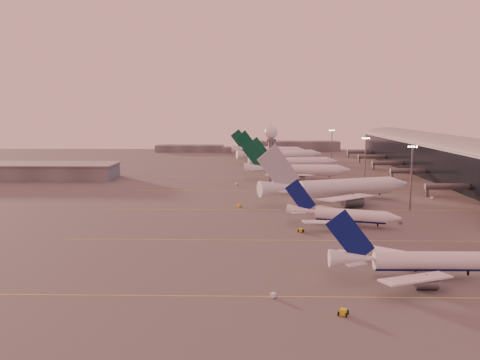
{
  "coord_description": "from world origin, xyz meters",
  "views": [
    {
      "loc": [
        -5.08,
        -134.31,
        37.9
      ],
      "look_at": [
        -9.66,
        79.19,
        8.02
      ],
      "focal_mm": 38.0,
      "sensor_mm": 36.0,
      "label": 1
    }
  ],
  "objects": [
    {
      "name": "mast_b",
      "position": [
        55.0,
        55.0,
        13.74
      ],
      "size": [
        3.6,
        0.56,
        25.0
      ],
      "color": "#585A5F",
      "rests_on": "ground"
    },
    {
      "name": "gsv_tug_hangar",
      "position": [
        40.98,
        162.05,
        0.54
      ],
      "size": [
        4.26,
        3.61,
        1.05
      ],
      "color": "slate",
      "rests_on": "ground"
    },
    {
      "name": "hangar",
      "position": [
        -120.0,
        140.0,
        4.32
      ],
      "size": [
        82.0,
        27.0,
        8.5
      ],
      "color": "slate",
      "rests_on": "ground"
    },
    {
      "name": "distant_horizon",
      "position": [
        2.62,
        325.14,
        3.89
      ],
      "size": [
        165.0,
        37.5,
        9.0
      ],
      "color": "slate",
      "rests_on": "ground"
    },
    {
      "name": "mast_d",
      "position": [
        48.0,
        200.0,
        13.74
      ],
      "size": [
        3.6,
        0.56,
        25.0
      ],
      "color": "#585A5F",
      "rests_on": "ground"
    },
    {
      "name": "widebody_white",
      "position": [
        30.76,
        73.8,
        4.23
      ],
      "size": [
        66.44,
        52.32,
        24.41
      ],
      "color": "white",
      "rests_on": "ground"
    },
    {
      "name": "narrowbody_mid",
      "position": [
        24.92,
        29.01,
        2.99
      ],
      "size": [
        36.67,
        28.81,
        14.77
      ],
      "color": "white",
      "rests_on": "ground"
    },
    {
      "name": "radar_tower",
      "position": [
        5.0,
        120.0,
        20.95
      ],
      "size": [
        6.4,
        6.4,
        31.1
      ],
      "color": "#585A5F",
      "rests_on": "ground"
    },
    {
      "name": "greentail_b",
      "position": [
        21.64,
        183.27,
        3.69
      ],
      "size": [
        57.5,
        46.21,
        20.91
      ],
      "color": "white",
      "rests_on": "ground"
    },
    {
      "name": "gsv_truck_a",
      "position": [
        -0.17,
        -35.52,
        1.05
      ],
      "size": [
        4.99,
        4.82,
        2.06
      ],
      "color": "white",
      "rests_on": "ground"
    },
    {
      "name": "gsv_tug_mid",
      "position": [
        10.59,
        20.0,
        0.56
      ],
      "size": [
        4.33,
        3.38,
        1.08
      ],
      "color": "yellow",
      "rests_on": "ground"
    },
    {
      "name": "gsv_truck_d",
      "position": [
        -12.26,
        117.85,
        1.23
      ],
      "size": [
        4.38,
        6.34,
        2.42
      ],
      "color": "white",
      "rests_on": "ground"
    },
    {
      "name": "gsv_tug_far",
      "position": [
        13.5,
        103.1,
        0.48
      ],
      "size": [
        3.49,
        3.82,
        0.94
      ],
      "color": "white",
      "rests_on": "ground"
    },
    {
      "name": "greentail_a",
      "position": [
        20.31,
        140.19,
        3.78
      ],
      "size": [
        58.9,
        47.57,
        21.39
      ],
      "color": "white",
      "rests_on": "ground"
    },
    {
      "name": "gsv_tug_near",
      "position": [
        12.13,
        -44.28,
        0.59
      ],
      "size": [
        3.79,
        4.62,
        1.14
      ],
      "color": "yellow",
      "rests_on": "ground"
    },
    {
      "name": "gsv_truck_b",
      "position": [
        45.03,
        31.91,
        1.05
      ],
      "size": [
        5.27,
        2.33,
        2.06
      ],
      "color": "slate",
      "rests_on": "ground"
    },
    {
      "name": "mast_c",
      "position": [
        50.0,
        110.0,
        13.74
      ],
      "size": [
        3.6,
        0.56,
        25.0
      ],
      "color": "#585A5F",
      "rests_on": "ground"
    },
    {
      "name": "greentail_c",
      "position": [
        15.89,
        225.7,
        4.15
      ],
      "size": [
        62.93,
        50.09,
        23.51
      ],
      "color": "white",
      "rests_on": "ground"
    },
    {
      "name": "ground",
      "position": [
        0.0,
        0.0,
        0.0
      ],
      "size": [
        700.0,
        700.0,
        0.0
      ],
      "primitive_type": "plane",
      "color": "#555252",
      "rests_on": "ground"
    },
    {
      "name": "narrowbody_near",
      "position": [
        32.26,
        -22.47,
        3.19
      ],
      "size": [
        40.28,
        32.18,
        15.74
      ],
      "color": "white",
      "rests_on": "ground"
    },
    {
      "name": "gsv_catering_b",
      "position": [
        72.07,
        79.35,
        2.1
      ],
      "size": [
        5.5,
        3.37,
        4.19
      ],
      "color": "white",
      "rests_on": "ground"
    },
    {
      "name": "greentail_d",
      "position": [
        9.4,
        269.82,
        3.89
      ],
      "size": [
        60.39,
        48.45,
        22.01
      ],
      "color": "white",
      "rests_on": "ground"
    },
    {
      "name": "taxiway_markings",
      "position": [
        30.0,
        56.0,
        0.01
      ],
      "size": [
        180.0,
        185.25,
        0.02
      ],
      "color": "#E0D84F",
      "rests_on": "ground"
    },
    {
      "name": "gsv_truck_c",
      "position": [
        -9.09,
        60.16,
        1.28
      ],
      "size": [
        6.5,
        4.97,
        2.51
      ],
      "color": "yellow",
      "rests_on": "ground"
    }
  ]
}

